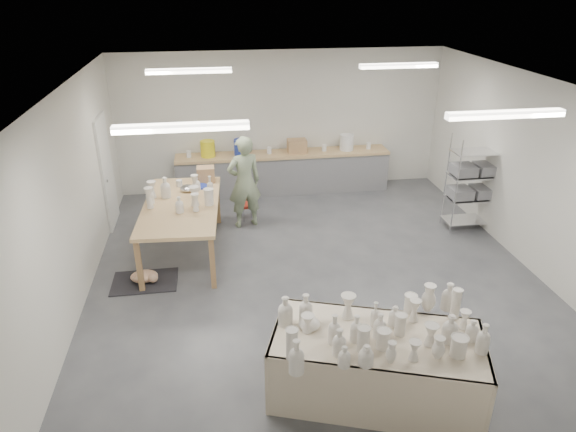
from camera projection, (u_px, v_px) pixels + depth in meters
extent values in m
plane|color=#424449|center=(316.00, 279.00, 8.13)|extent=(8.00, 8.00, 0.00)
cube|color=white|center=(322.00, 88.00, 6.86)|extent=(7.00, 8.00, 0.02)
cube|color=silver|center=(281.00, 122.00, 11.07)|extent=(7.00, 0.02, 3.00)
cube|color=silver|center=(426.00, 389.00, 3.91)|extent=(7.00, 0.02, 3.00)
cube|color=silver|center=(68.00, 206.00, 7.02)|extent=(0.02, 8.00, 3.00)
cube|color=silver|center=(539.00, 178.00, 7.97)|extent=(0.02, 8.00, 3.00)
cube|color=white|center=(107.00, 172.00, 9.54)|extent=(0.05, 0.90, 2.10)
cube|color=white|center=(181.00, 127.00, 5.29)|extent=(1.40, 0.12, 0.08)
cube|color=white|center=(505.00, 114.00, 5.79)|extent=(1.40, 0.12, 0.08)
cube|color=white|center=(189.00, 71.00, 8.43)|extent=(1.40, 0.12, 0.08)
cube|color=white|center=(399.00, 66.00, 8.92)|extent=(1.40, 0.12, 0.08)
cube|color=tan|center=(283.00, 154.00, 11.05)|extent=(4.60, 0.60, 0.06)
cube|color=slate|center=(283.00, 174.00, 11.25)|extent=(4.60, 0.55, 0.84)
cylinder|color=yellow|center=(208.00, 149.00, 10.75)|extent=(0.30, 0.30, 0.34)
cylinder|color=#1E32A3|center=(241.00, 147.00, 10.85)|extent=(0.30, 0.30, 0.34)
cylinder|color=white|center=(347.00, 142.00, 11.16)|extent=(0.30, 0.30, 0.34)
cube|color=#A1704E|center=(297.00, 146.00, 11.02)|extent=(0.40, 0.30, 0.28)
cylinder|color=white|center=(189.00, 154.00, 10.74)|extent=(0.10, 0.10, 0.14)
cylinder|color=white|center=(269.00, 150.00, 10.97)|extent=(0.10, 0.10, 0.14)
cylinder|color=white|center=(324.00, 148.00, 11.14)|extent=(0.10, 0.10, 0.14)
cylinder|color=white|center=(369.00, 146.00, 11.27)|extent=(0.10, 0.10, 0.14)
cylinder|color=silver|center=(456.00, 189.00, 9.18)|extent=(0.02, 0.02, 1.80)
cylinder|color=silver|center=(500.00, 186.00, 9.30)|extent=(0.02, 0.02, 1.80)
cylinder|color=silver|center=(446.00, 180.00, 9.58)|extent=(0.02, 0.02, 1.80)
cylinder|color=silver|center=(488.00, 177.00, 9.69)|extent=(0.02, 0.02, 1.80)
cube|color=silver|center=(467.00, 220.00, 9.76)|extent=(0.88, 0.48, 0.02)
cube|color=silver|center=(470.00, 198.00, 9.57)|extent=(0.88, 0.48, 0.02)
cube|color=silver|center=(474.00, 175.00, 9.38)|extent=(0.88, 0.48, 0.02)
cube|color=silver|center=(478.00, 152.00, 9.18)|extent=(0.88, 0.48, 0.02)
cube|color=slate|center=(460.00, 193.00, 9.49)|extent=(0.38, 0.42, 0.18)
cube|color=slate|center=(482.00, 191.00, 9.55)|extent=(0.38, 0.42, 0.18)
cube|color=slate|center=(464.00, 170.00, 9.29)|extent=(0.38, 0.42, 0.18)
cube|color=slate|center=(486.00, 168.00, 9.35)|extent=(0.38, 0.42, 0.18)
cube|color=olive|center=(375.00, 369.00, 5.76)|extent=(2.23, 1.54, 0.71)
cube|color=beige|center=(378.00, 338.00, 5.57)|extent=(2.52, 1.77, 0.03)
cube|color=beige|center=(391.00, 400.00, 5.27)|extent=(2.18, 0.78, 0.81)
cube|color=beige|center=(362.00, 336.00, 6.20)|extent=(2.18, 0.78, 0.81)
cube|color=tan|center=(181.00, 206.00, 8.53)|extent=(1.37, 2.52, 0.06)
cube|color=olive|center=(144.00, 267.00, 7.62)|extent=(0.08, 0.08, 0.86)
cube|color=olive|center=(217.00, 262.00, 7.77)|extent=(0.08, 0.08, 0.86)
cube|color=olive|center=(156.00, 205.00, 9.69)|extent=(0.08, 0.08, 0.86)
cube|color=olive|center=(214.00, 202.00, 9.84)|extent=(0.08, 0.08, 0.86)
ellipsoid|color=silver|center=(187.00, 188.00, 9.02)|extent=(0.26, 0.26, 0.12)
cylinder|color=#1E32A3|center=(201.00, 186.00, 9.19)|extent=(0.26, 0.26, 0.03)
cylinder|color=white|center=(179.00, 183.00, 9.21)|extent=(0.11, 0.11, 0.12)
cube|color=#A1704E|center=(206.00, 174.00, 9.40)|extent=(0.32, 0.26, 0.28)
cube|color=black|center=(145.00, 282.00, 8.04)|extent=(1.00, 0.70, 0.02)
ellipsoid|color=white|center=(144.00, 276.00, 8.00)|extent=(0.49, 0.40, 0.18)
sphere|color=white|center=(153.00, 278.00, 7.93)|extent=(0.15, 0.15, 0.15)
imported|color=#92A47F|center=(244.00, 182.00, 9.52)|extent=(0.73, 0.57, 1.77)
cylinder|color=red|center=(244.00, 205.00, 10.01)|extent=(0.44, 0.44, 0.04)
cylinder|color=silver|center=(251.00, 211.00, 10.14)|extent=(0.02, 0.02, 0.29)
cylinder|color=silver|center=(239.00, 211.00, 10.14)|extent=(0.02, 0.02, 0.29)
cylinder|color=silver|center=(244.00, 215.00, 9.95)|extent=(0.02, 0.02, 0.29)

